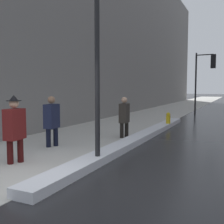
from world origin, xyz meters
TOP-DOWN VIEW (x-y plane):
  - ground_plane at (0.00, 0.00)m, footprint 160.00×160.00m
  - sidewalk_slab at (-2.00, 15.00)m, footprint 4.00×80.00m
  - snow_bank_curb at (0.16, 5.05)m, footprint 0.54×11.56m
  - building_facade_left at (-7.00, 20.00)m, footprint 6.00×36.00m
  - lamp_post at (0.24, 1.79)m, footprint 0.28×0.28m
  - traffic_light_near at (1.13, 15.54)m, footprint 1.31×0.33m
  - pedestrian_in_fedora at (-1.58, 1.00)m, footprint 0.35×0.54m
  - pedestrian_trailing at (-1.94, 2.92)m, footprint 0.35×0.54m
  - pedestrian_with_shoulder_bag at (-0.51, 5.32)m, footprint 0.33×0.71m
  - fire_hydrant at (0.33, 8.51)m, footprint 0.20×0.20m

SIDE VIEW (x-z plane):
  - ground_plane at x=0.00m, z-range 0.00..0.00m
  - sidewalk_slab at x=-2.00m, z-range 0.00..0.01m
  - snow_bank_curb at x=0.16m, z-range 0.00..0.19m
  - fire_hydrant at x=0.33m, z-range 0.00..0.70m
  - pedestrian_with_shoulder_bag at x=-0.51m, z-range 0.08..1.56m
  - pedestrian_trailing at x=-1.94m, z-range 0.09..1.65m
  - pedestrian_in_fedora at x=-1.58m, z-range 0.08..1.73m
  - lamp_post at x=0.24m, z-range 0.47..4.97m
  - traffic_light_near at x=1.13m, z-range 0.92..5.05m
  - building_facade_left at x=-7.00m, z-range 0.00..12.70m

